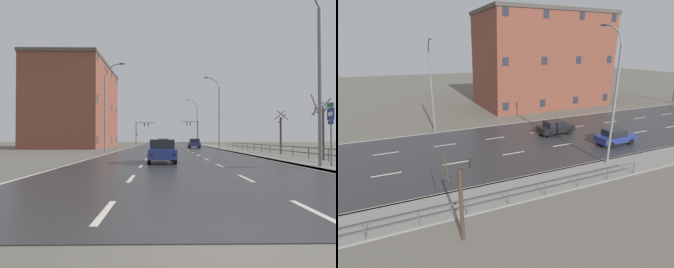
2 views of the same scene
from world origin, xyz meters
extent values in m
cube|color=#666056|center=(0.00, 48.00, -0.06)|extent=(160.00, 160.00, 0.12)
cube|color=beige|center=(-2.33, 23.60, 0.02)|extent=(0.16, 2.20, 0.01)
cube|color=beige|center=(-2.33, 29.00, 0.02)|extent=(0.16, 2.20, 0.01)
cube|color=beige|center=(-2.33, 34.40, 0.02)|extent=(0.16, 2.20, 0.01)
cube|color=beige|center=(-2.33, 39.80, 0.02)|extent=(0.16, 2.20, 0.01)
cube|color=beige|center=(-2.33, 45.20, 0.02)|extent=(0.16, 2.20, 0.01)
cube|color=beige|center=(-2.33, 50.60, 0.02)|extent=(0.16, 2.20, 0.01)
cube|color=beige|center=(-2.33, 56.00, 0.02)|extent=(0.16, 2.20, 0.01)
cube|color=beige|center=(-2.33, 61.40, 0.02)|extent=(0.16, 2.20, 0.01)
cube|color=beige|center=(2.33, 23.60, 0.02)|extent=(0.16, 2.20, 0.01)
cube|color=beige|center=(2.33, 29.00, 0.02)|extent=(0.16, 2.20, 0.01)
cube|color=beige|center=(2.33, 34.40, 0.02)|extent=(0.16, 2.20, 0.01)
cube|color=beige|center=(2.33, 39.80, 0.02)|extent=(0.16, 2.20, 0.01)
cube|color=beige|center=(2.33, 45.20, 0.02)|extent=(0.16, 2.20, 0.01)
cube|color=beige|center=(2.33, 50.60, 0.02)|extent=(0.16, 2.20, 0.01)
cube|color=beige|center=(2.33, 56.00, 0.02)|extent=(0.16, 2.20, 0.01)
cube|color=beige|center=(-6.85, 60.00, 0.02)|extent=(0.16, 120.00, 0.01)
cube|color=#515459|center=(9.85, 23.89, 0.95)|extent=(0.06, 34.30, 0.08)
cube|color=#515459|center=(9.85, 23.89, 0.55)|extent=(0.06, 34.30, 0.08)
cylinder|color=#515459|center=(9.85, 22.57, 0.50)|extent=(0.07, 0.07, 1.00)
cylinder|color=#515459|center=(9.85, 25.21, 0.50)|extent=(0.07, 0.07, 1.00)
cylinder|color=#515459|center=(9.85, 27.85, 0.50)|extent=(0.07, 0.07, 1.00)
cylinder|color=#515459|center=(9.85, 30.49, 0.50)|extent=(0.07, 0.07, 1.00)
cylinder|color=#515459|center=(9.85, 33.13, 0.50)|extent=(0.07, 0.07, 1.00)
cylinder|color=#515459|center=(9.85, 35.77, 0.50)|extent=(0.07, 0.07, 1.00)
cylinder|color=#515459|center=(9.85, 38.41, 0.50)|extent=(0.07, 0.07, 1.00)
cylinder|color=#515459|center=(9.85, 41.04, 0.50)|extent=(0.07, 0.07, 1.00)
cylinder|color=slate|center=(7.60, 40.56, 4.76)|extent=(0.20, 0.20, 9.52)
cylinder|color=slate|center=(7.41, 40.56, 9.93)|extent=(0.48, 0.11, 0.86)
cylinder|color=slate|center=(6.85, 40.56, 10.60)|extent=(0.80, 0.11, 0.61)
cylinder|color=slate|center=(6.04, 40.56, 10.94)|extent=(0.91, 0.11, 0.27)
cube|color=#333335|center=(5.59, 40.56, 10.97)|extent=(0.56, 0.24, 0.12)
cylinder|color=slate|center=(-7.60, 28.92, 4.38)|extent=(0.20, 0.20, 8.75)
cylinder|color=slate|center=(-7.42, 28.92, 9.14)|extent=(0.46, 0.11, 0.82)
cylinder|color=slate|center=(-6.89, 28.92, 9.77)|extent=(0.76, 0.11, 0.58)
cylinder|color=slate|center=(-6.12, 28.92, 10.09)|extent=(0.86, 0.11, 0.26)
cube|color=#333335|center=(-5.69, 28.92, 10.12)|extent=(0.56, 0.24, 0.12)
cube|color=navy|center=(4.18, 44.85, 0.65)|extent=(1.77, 4.10, 0.64)
cube|color=black|center=(4.18, 44.60, 1.27)|extent=(1.57, 2.00, 0.60)
cube|color=slate|center=(4.18, 45.55, 1.25)|extent=(1.40, 0.08, 0.51)
cylinder|color=black|center=(5.00, 46.12, 0.33)|extent=(0.22, 0.66, 0.66)
cylinder|color=black|center=(3.38, 46.12, 0.33)|extent=(0.22, 0.66, 0.66)
cylinder|color=black|center=(4.99, 43.58, 0.33)|extent=(0.22, 0.66, 0.66)
cylinder|color=black|center=(3.37, 43.58, 0.33)|extent=(0.22, 0.66, 0.66)
cube|color=red|center=(3.52, 42.82, 0.65)|extent=(0.16, 0.04, 0.14)
cube|color=red|center=(4.84, 42.82, 0.65)|extent=(0.16, 0.04, 0.14)
cube|color=black|center=(-1.01, 41.18, 0.65)|extent=(1.90, 4.16, 0.64)
cube|color=black|center=(-1.00, 40.94, 1.27)|extent=(1.63, 2.05, 0.60)
cube|color=slate|center=(-1.03, 41.88, 1.25)|extent=(1.41, 0.13, 0.51)
cylinder|color=black|center=(-0.25, 42.48, 0.33)|extent=(0.24, 0.67, 0.66)
cylinder|color=black|center=(-1.86, 42.43, 0.33)|extent=(0.24, 0.67, 0.66)
cylinder|color=black|center=(-0.16, 39.94, 0.33)|extent=(0.24, 0.67, 0.66)
cylinder|color=black|center=(-1.77, 39.89, 0.33)|extent=(0.24, 0.67, 0.66)
cube|color=red|center=(-1.60, 39.13, 0.65)|extent=(0.16, 0.05, 0.14)
cube|color=red|center=(-0.28, 39.18, 0.65)|extent=(0.16, 0.05, 0.14)
cube|color=brown|center=(-16.51, 48.38, 7.13)|extent=(11.46, 20.52, 14.26)
cube|color=#4C4742|center=(-16.51, 48.38, 14.51)|extent=(11.69, 20.93, 0.50)
cube|color=#282D38|center=(-10.76, 39.32, 1.40)|extent=(0.04, 0.90, 1.10)
cube|color=#282D38|center=(-10.76, 45.36, 1.40)|extent=(0.04, 0.90, 1.10)
cube|color=#282D38|center=(-10.76, 51.40, 1.40)|extent=(0.04, 0.90, 1.10)
cube|color=#282D38|center=(-10.76, 57.43, 1.40)|extent=(0.04, 0.90, 1.10)
cube|color=#282D38|center=(-10.76, 39.32, 7.53)|extent=(0.04, 0.90, 1.10)
cube|color=#282D38|center=(-10.76, 45.36, 7.53)|extent=(0.04, 0.90, 1.10)
cube|color=#282D38|center=(-10.76, 51.40, 7.53)|extent=(0.04, 0.90, 1.10)
cube|color=#282D38|center=(-10.76, 57.43, 7.53)|extent=(0.04, 0.90, 1.10)
cube|color=#282D38|center=(-10.76, 39.32, 13.66)|extent=(0.04, 0.90, 1.10)
cube|color=#282D38|center=(-10.76, 45.36, 13.66)|extent=(0.04, 0.90, 1.10)
cube|color=#282D38|center=(-10.76, 51.40, 13.66)|extent=(0.04, 0.90, 1.10)
cube|color=#282D38|center=(-10.76, 57.43, 13.66)|extent=(0.04, 0.90, 1.10)
cylinder|color=#423328|center=(11.72, 27.13, 1.96)|extent=(0.20, 0.20, 3.92)
cylinder|color=#423328|center=(11.68, 26.55, 4.11)|extent=(1.22, 0.16, 1.04)
cylinder|color=#423328|center=(11.99, 27.44, 3.80)|extent=(0.65, 0.63, 0.99)
cylinder|color=#423328|center=(11.83, 27.62, 4.21)|extent=(1.03, 0.31, 1.02)
camera|label=1|loc=(-1.04, -4.58, 1.66)|focal=31.56mm
camera|label=2|loc=(22.85, 24.62, 9.30)|focal=28.36mm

